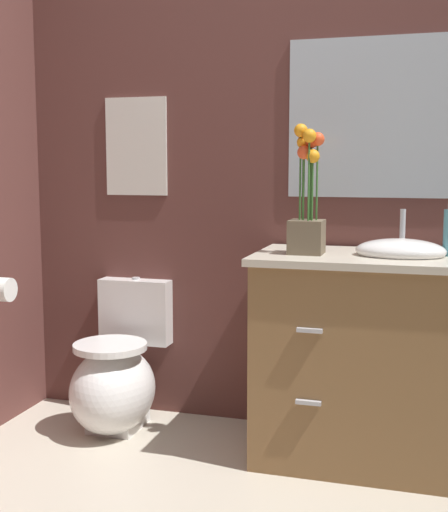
% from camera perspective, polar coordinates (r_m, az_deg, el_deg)
% --- Properties ---
extents(wall_back, '(4.15, 0.05, 2.50)m').
position_cam_1_polar(wall_back, '(3.20, 9.48, 7.55)').
color(wall_back, brown).
rests_on(wall_back, ground_plane).
extents(toilet, '(0.38, 0.59, 0.69)m').
position_cam_1_polar(toilet, '(3.34, -8.84, -9.97)').
color(toilet, white).
rests_on(toilet, ground_plane).
extents(vanity_cabinet, '(0.94, 0.56, 1.06)m').
position_cam_1_polar(vanity_cabinet, '(2.96, 11.82, -8.12)').
color(vanity_cabinet, brown).
rests_on(vanity_cabinet, ground_plane).
extents(flower_vase, '(0.14, 0.14, 0.53)m').
position_cam_1_polar(flower_vase, '(2.85, 6.91, 4.26)').
color(flower_vase, brown).
rests_on(flower_vase, vanity_cabinet).
extents(wall_poster, '(0.32, 0.01, 0.47)m').
position_cam_1_polar(wall_poster, '(3.43, -7.28, 8.98)').
color(wall_poster, silver).
extents(wall_mirror, '(0.80, 0.01, 0.70)m').
position_cam_1_polar(wall_mirror, '(3.16, 12.72, 11.10)').
color(wall_mirror, '#B2BCC6').
extents(toilet_paper_roll, '(0.11, 0.11, 0.11)m').
position_cam_1_polar(toilet_paper_roll, '(3.31, -18.03, -2.64)').
color(toilet_paper_roll, white).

